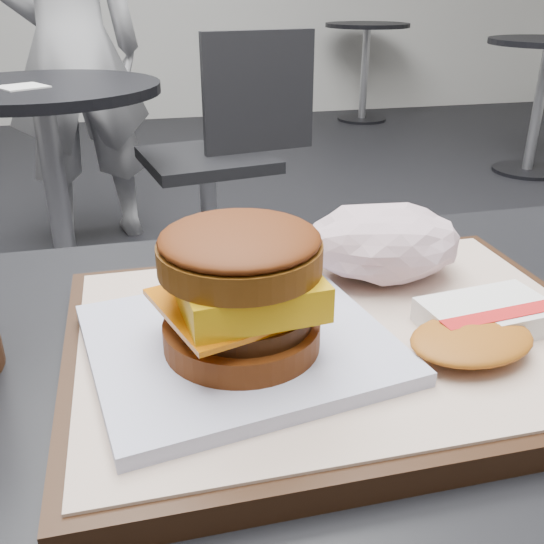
% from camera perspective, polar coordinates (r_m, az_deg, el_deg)
% --- Properties ---
extents(serving_tray, '(0.38, 0.28, 0.02)m').
position_cam_1_polar(serving_tray, '(0.44, 6.37, -6.35)').
color(serving_tray, black).
rests_on(serving_tray, customer_table).
extents(breakfast_sandwich, '(0.21, 0.20, 0.09)m').
position_cam_1_polar(breakfast_sandwich, '(0.38, -2.93, -2.85)').
color(breakfast_sandwich, white).
rests_on(breakfast_sandwich, serving_tray).
extents(hash_brown, '(0.13, 0.10, 0.02)m').
position_cam_1_polar(hash_brown, '(0.44, 19.04, -4.83)').
color(hash_brown, white).
rests_on(hash_brown, serving_tray).
extents(crumpled_wrapper, '(0.13, 0.10, 0.06)m').
position_cam_1_polar(crumpled_wrapper, '(0.51, 10.48, 2.77)').
color(crumpled_wrapper, silver).
rests_on(crumpled_wrapper, serving_tray).
extents(neighbor_table, '(0.70, 0.70, 0.75)m').
position_cam_1_polar(neighbor_table, '(2.01, -20.15, 10.62)').
color(neighbor_table, black).
rests_on(neighbor_table, ground).
extents(napkin, '(0.16, 0.16, 0.00)m').
position_cam_1_polar(napkin, '(1.93, -22.48, 15.81)').
color(napkin, white).
rests_on(napkin, neighbor_table).
extents(neighbor_chair, '(0.63, 0.48, 0.88)m').
position_cam_1_polar(neighbor_chair, '(2.17, -4.42, 11.92)').
color(neighbor_chair, '#B1B1B6').
rests_on(neighbor_chair, ground).
extents(patron, '(0.64, 0.49, 1.57)m').
position_cam_1_polar(patron, '(2.65, -18.35, 19.31)').
color(patron, silver).
rests_on(patron, ground).
extents(bg_table_near, '(0.66, 0.66, 0.75)m').
position_cam_1_polar(bg_table_near, '(3.89, 24.25, 16.62)').
color(bg_table_near, black).
rests_on(bg_table_near, ground).
extents(bg_table_far, '(0.66, 0.66, 0.75)m').
position_cam_1_polar(bg_table_far, '(5.18, 8.83, 20.08)').
color(bg_table_far, black).
rests_on(bg_table_far, ground).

